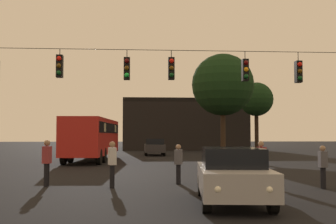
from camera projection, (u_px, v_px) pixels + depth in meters
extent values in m
plane|color=black|center=(145.00, 162.00, 29.19)|extent=(168.00, 168.00, 0.00)
cylinder|color=black|center=(148.00, 50.00, 17.79)|extent=(18.08, 0.02, 0.02)
cylinder|color=black|center=(60.00, 52.00, 17.53)|extent=(0.03, 0.03, 0.26)
cube|color=black|center=(60.00, 66.00, 17.49)|extent=(0.26, 0.32, 0.95)
sphere|color=red|center=(59.00, 58.00, 17.33)|extent=(0.20, 0.20, 0.20)
sphere|color=#5B3D0C|center=(59.00, 66.00, 17.32)|extent=(0.20, 0.20, 0.20)
sphere|color=#0C4219|center=(59.00, 73.00, 17.30)|extent=(0.20, 0.20, 0.20)
cylinder|color=black|center=(127.00, 54.00, 17.72)|extent=(0.03, 0.03, 0.33)
cube|color=black|center=(127.00, 69.00, 17.68)|extent=(0.26, 0.32, 0.95)
sphere|color=#510A0A|center=(127.00, 61.00, 17.52)|extent=(0.20, 0.20, 0.20)
sphere|color=#5B3D0C|center=(127.00, 68.00, 17.50)|extent=(0.20, 0.20, 0.20)
sphere|color=#1EE04C|center=(127.00, 75.00, 17.49)|extent=(0.20, 0.20, 0.20)
cylinder|color=black|center=(171.00, 54.00, 17.85)|extent=(0.03, 0.03, 0.31)
cube|color=black|center=(171.00, 69.00, 17.81)|extent=(0.26, 0.32, 0.95)
sphere|color=red|center=(172.00, 61.00, 17.65)|extent=(0.20, 0.20, 0.20)
sphere|color=#5B3D0C|center=(172.00, 68.00, 17.63)|extent=(0.20, 0.20, 0.20)
sphere|color=#0C4219|center=(172.00, 75.00, 17.62)|extent=(0.20, 0.20, 0.20)
cylinder|color=black|center=(245.00, 55.00, 18.07)|extent=(0.03, 0.03, 0.34)
cube|color=black|center=(245.00, 70.00, 18.03)|extent=(0.26, 0.32, 0.95)
sphere|color=#510A0A|center=(246.00, 63.00, 17.87)|extent=(0.20, 0.20, 0.20)
sphere|color=orange|center=(246.00, 70.00, 17.85)|extent=(0.20, 0.20, 0.20)
sphere|color=#0C4219|center=(246.00, 76.00, 17.84)|extent=(0.20, 0.20, 0.20)
cylinder|color=black|center=(298.00, 57.00, 18.23)|extent=(0.03, 0.03, 0.39)
cube|color=black|center=(298.00, 72.00, 18.19)|extent=(0.26, 0.32, 0.95)
sphere|color=red|center=(300.00, 64.00, 18.03)|extent=(0.20, 0.20, 0.20)
sphere|color=#5B3D0C|center=(300.00, 71.00, 18.01)|extent=(0.20, 0.20, 0.20)
sphere|color=#0C4219|center=(300.00, 78.00, 17.99)|extent=(0.20, 0.20, 0.20)
cube|color=#B21E19|center=(93.00, 137.00, 30.24)|extent=(3.11, 11.12, 2.50)
cube|color=black|center=(93.00, 128.00, 30.27)|extent=(3.11, 10.47, 0.70)
cylinder|color=black|center=(87.00, 152.00, 34.11)|extent=(0.34, 1.01, 1.00)
cylinder|color=black|center=(114.00, 152.00, 34.14)|extent=(0.34, 1.01, 1.00)
cylinder|color=black|center=(71.00, 155.00, 27.96)|extent=(0.34, 1.01, 1.00)
cylinder|color=black|center=(104.00, 155.00, 27.99)|extent=(0.34, 1.01, 1.00)
cylinder|color=black|center=(64.00, 157.00, 25.98)|extent=(0.34, 1.01, 1.00)
cylinder|color=black|center=(99.00, 157.00, 26.01)|extent=(0.34, 1.01, 1.00)
cube|color=beige|center=(100.00, 129.00, 33.57)|extent=(2.60, 0.94, 0.56)
cube|color=beige|center=(86.00, 128.00, 27.53)|extent=(2.60, 0.94, 0.56)
cube|color=#99999E|center=(233.00, 179.00, 11.45)|extent=(2.25, 4.47, 0.68)
cube|color=black|center=(232.00, 157.00, 11.63)|extent=(1.83, 2.48, 0.52)
cylinder|color=black|center=(273.00, 200.00, 9.98)|extent=(0.29, 0.66, 0.64)
cylinder|color=black|center=(207.00, 200.00, 10.05)|extent=(0.29, 0.66, 0.64)
cylinder|color=black|center=(253.00, 186.00, 12.82)|extent=(0.29, 0.66, 0.64)
cylinder|color=black|center=(202.00, 185.00, 12.88)|extent=(0.29, 0.66, 0.64)
sphere|color=white|center=(269.00, 189.00, 9.33)|extent=(0.18, 0.18, 0.18)
sphere|color=white|center=(218.00, 189.00, 9.38)|extent=(0.18, 0.18, 0.18)
cube|color=#2D2D33|center=(155.00, 148.00, 38.13)|extent=(1.80, 4.30, 0.68)
cube|color=black|center=(155.00, 142.00, 38.02)|extent=(1.59, 2.32, 0.52)
cylinder|color=black|center=(146.00, 151.00, 39.48)|extent=(0.22, 0.64, 0.64)
cylinder|color=black|center=(162.00, 151.00, 39.58)|extent=(0.22, 0.64, 0.64)
cylinder|color=black|center=(146.00, 152.00, 36.65)|extent=(0.22, 0.64, 0.64)
cylinder|color=black|center=(164.00, 152.00, 36.76)|extent=(0.22, 0.64, 0.64)
sphere|color=white|center=(148.00, 147.00, 40.19)|extent=(0.18, 0.18, 0.18)
sphere|color=white|center=(160.00, 147.00, 40.26)|extent=(0.18, 0.18, 0.18)
cylinder|color=black|center=(178.00, 174.00, 15.83)|extent=(0.14, 0.14, 0.75)
cylinder|color=black|center=(179.00, 174.00, 15.99)|extent=(0.14, 0.14, 0.75)
cube|color=#4C4C56|center=(178.00, 157.00, 15.95)|extent=(0.35, 0.42, 0.56)
sphere|color=#8C6B51|center=(178.00, 147.00, 15.97)|extent=(0.20, 0.20, 0.20)
cylinder|color=black|center=(113.00, 177.00, 14.69)|extent=(0.14, 0.14, 0.82)
cylinder|color=black|center=(112.00, 176.00, 14.84)|extent=(0.14, 0.14, 0.82)
cube|color=silver|center=(112.00, 156.00, 14.81)|extent=(0.33, 0.41, 0.61)
sphere|color=#8C6B51|center=(112.00, 144.00, 14.83)|extent=(0.22, 0.22, 0.22)
cylinder|color=black|center=(47.00, 175.00, 15.25)|extent=(0.14, 0.14, 0.84)
cylinder|color=black|center=(46.00, 175.00, 15.09)|extent=(0.14, 0.14, 0.84)
cube|color=maroon|center=(47.00, 155.00, 15.21)|extent=(0.30, 0.40, 0.63)
sphere|color=#8C6B51|center=(47.00, 143.00, 15.24)|extent=(0.23, 0.23, 0.23)
cylinder|color=black|center=(263.00, 174.00, 15.51)|extent=(0.14, 0.14, 0.81)
cylinder|color=black|center=(260.00, 174.00, 15.65)|extent=(0.14, 0.14, 0.81)
cube|color=maroon|center=(261.00, 155.00, 15.62)|extent=(0.36, 0.42, 0.61)
sphere|color=#8C6B51|center=(261.00, 144.00, 15.64)|extent=(0.22, 0.22, 0.22)
cylinder|color=black|center=(324.00, 178.00, 14.45)|extent=(0.14, 0.14, 0.75)
cylinder|color=black|center=(322.00, 178.00, 14.61)|extent=(0.14, 0.14, 0.75)
cube|color=#4C4C56|center=(323.00, 159.00, 14.57)|extent=(0.28, 0.39, 0.56)
sphere|color=#8C6B51|center=(323.00, 148.00, 14.59)|extent=(0.20, 0.20, 0.20)
cube|color=black|center=(182.00, 127.00, 55.58)|extent=(15.22, 12.82, 5.79)
cube|color=black|center=(182.00, 104.00, 55.75)|extent=(15.22, 12.82, 0.50)
cylinder|color=black|center=(257.00, 132.00, 44.69)|extent=(0.42, 0.42, 4.43)
sphere|color=black|center=(256.00, 99.00, 44.88)|extent=(3.65, 3.65, 3.65)
cylinder|color=#2D2116|center=(223.00, 132.00, 33.72)|extent=(0.41, 0.41, 4.19)
sphere|color=black|center=(223.00, 85.00, 33.93)|extent=(5.05, 5.05, 5.05)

